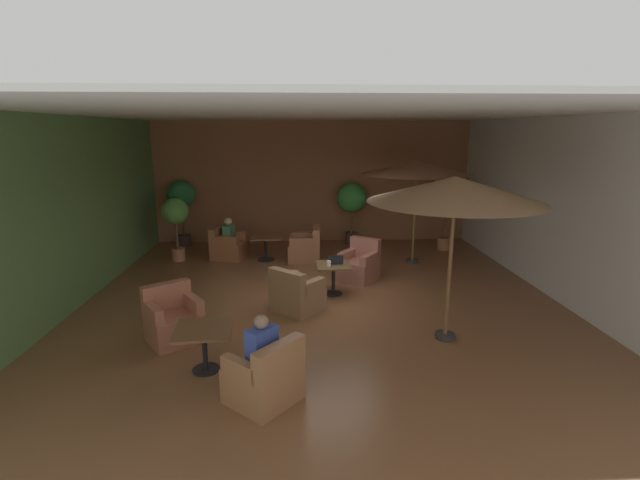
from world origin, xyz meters
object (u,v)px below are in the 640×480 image
cafe_table_front_left (333,271)px  patron_by_window (262,345)px  armchair_mid_center_north (173,321)px  patron_blue_shirt (229,231)px  armchair_mid_center_east (265,378)px  potted_tree_mid_left (175,216)px  patio_umbrella_tall_red (455,190)px  armchair_front_left_north (296,295)px  patio_umbrella_center_beige (417,168)px  cafe_table_front_right (266,242)px  iced_drink_cup (329,263)px  potted_tree_mid_right (182,198)px  armchair_front_right_east (306,248)px  potted_tree_left_corner (352,200)px  armchair_front_right_north (228,246)px  potted_tree_right_corner (447,194)px  cafe_table_mid_center (204,337)px  armchair_front_left_east (360,265)px  open_laptop (335,262)px

cafe_table_front_left → patron_by_window: bearing=-107.4°
armchair_mid_center_north → patron_blue_shirt: 4.81m
armchair_mid_center_east → potted_tree_mid_left: 6.97m
patio_umbrella_tall_red → potted_tree_mid_left: bearing=138.7°
armchair_front_left_north → patio_umbrella_center_beige: 4.68m
armchair_front_left_north → cafe_table_front_right: bearing=103.0°
cafe_table_front_right → patio_umbrella_center_beige: bearing=-6.2°
iced_drink_cup → potted_tree_mid_right: bearing=131.9°
cafe_table_front_left → cafe_table_front_right: bearing=120.8°
patron_by_window → cafe_table_front_right: bearing=93.5°
armchair_front_right_east → patio_umbrella_center_beige: 3.39m
armchair_front_left_north → potted_tree_left_corner: (1.60, 5.00, 1.00)m
armchair_front_right_north → potted_tree_mid_right: bearing=136.1°
armchair_mid_center_north → potted_tree_right_corner: potted_tree_right_corner is taller
armchair_mid_center_north → patron_by_window: 2.35m
armchair_front_left_north → potted_tree_mid_right: size_ratio=0.57×
cafe_table_front_right → potted_tree_mid_left: bearing=178.1°
armchair_mid_center_north → iced_drink_cup: bearing=35.6°
potted_tree_mid_right → cafe_table_mid_center: bearing=-74.5°
armchair_mid_center_east → potted_tree_left_corner: bearing=75.9°
cafe_table_mid_center → potted_tree_right_corner: potted_tree_right_corner is taller
armchair_front_right_north → patron_blue_shirt: size_ratio=1.52×
patio_umbrella_tall_red → patio_umbrella_center_beige: (0.54, 4.29, -0.03)m
cafe_table_front_right → potted_tree_left_corner: potted_tree_left_corner is taller
patron_blue_shirt → iced_drink_cup: size_ratio=5.70×
potted_tree_mid_right → patron_blue_shirt: bearing=-43.4°
potted_tree_left_corner → iced_drink_cup: size_ratio=16.43×
potted_tree_right_corner → armchair_front_right_east: bearing=-167.3°
patio_umbrella_center_beige → iced_drink_cup: (-2.28, -2.29, -1.68)m
potted_tree_mid_left → potted_tree_mid_right: 1.61m
patio_umbrella_center_beige → armchair_front_left_north: bearing=-134.2°
armchair_front_left_east → potted_tree_mid_left: potted_tree_mid_left is taller
cafe_table_front_right → iced_drink_cup: size_ratio=7.17×
armchair_front_right_north → patio_umbrella_center_beige: (4.72, -0.66, 2.05)m
patio_umbrella_center_beige → armchair_mid_center_north: bearing=-139.6°
cafe_table_front_right → armchair_front_right_north: 1.04m
potted_tree_right_corner → armchair_front_left_north: bearing=-134.1°
patio_umbrella_center_beige → patron_blue_shirt: 5.00m
armchair_front_right_north → potted_tree_mid_right: (-1.46, 1.41, 1.07)m
armchair_mid_center_north → patio_umbrella_center_beige: bearing=40.4°
armchair_mid_center_east → patio_umbrella_center_beige: 7.07m
patio_umbrella_center_beige → open_laptop: 3.48m
armchair_front_right_north → armchair_front_right_east: bearing=-8.4°
armchair_front_right_east → potted_tree_left_corner: potted_tree_left_corner is taller
patio_umbrella_center_beige → potted_tree_mid_left: bearing=175.4°
armchair_front_left_north → cafe_table_mid_center: (-1.26, -2.10, 0.19)m
patio_umbrella_tall_red → potted_tree_mid_left: 7.33m
potted_tree_mid_left → patron_by_window: potted_tree_mid_left is taller
armchair_front_right_east → potted_tree_right_corner: potted_tree_right_corner is taller
patio_umbrella_center_beige → potted_tree_left_corner: 2.62m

